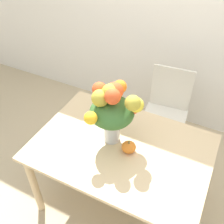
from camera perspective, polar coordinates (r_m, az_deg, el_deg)
ground_plane at (r=2.56m, az=1.69°, el=-18.37°), size 12.00×12.00×0.00m
wall_back at (r=2.76m, az=15.51°, el=21.50°), size 8.00×0.06×2.70m
dining_table at (r=2.04m, az=2.04°, el=-9.19°), size 1.30×0.91×0.73m
flower_vase at (r=1.81m, az=0.27°, el=0.76°), size 0.39×0.39×0.50m
pumpkin at (r=1.91m, az=3.67°, el=-7.62°), size 0.11×0.11×0.10m
dining_chair_near_window at (r=2.70m, az=11.61°, el=0.01°), size 0.46×0.46×0.91m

